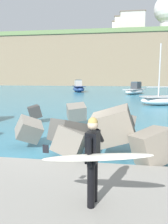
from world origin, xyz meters
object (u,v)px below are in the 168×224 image
object	(u,v)px
radar_dome	(168,11)
station_building_central	(119,31)
surfer_with_board	(93,156)
boat_near_centre	(135,90)
boat_mid_centre	(161,100)
boat_near_right	(79,88)
station_building_east	(123,27)
station_building_annex	(122,33)
station_building_west	(132,22)

from	to	relation	value
radar_dome	station_building_central	size ratio (longest dim) A/B	1.48
surfer_with_board	radar_dome	xyz separation A→B (m)	(14.52, 74.60, 21.87)
boat_near_centre	boat_mid_centre	size ratio (longest dim) A/B	0.97
surfer_with_board	station_building_central	distance (m)	84.39
surfer_with_board	boat_near_right	world-z (taller)	boat_near_right
boat_near_right	boat_mid_centre	xyz separation A→B (m)	(11.62, -18.05, -0.23)
boat_mid_centre	radar_dome	world-z (taller)	radar_dome
station_building_east	station_building_annex	xyz separation A→B (m)	(-0.35, 6.58, -0.83)
station_building_west	station_building_east	bearing A→B (deg)	113.60
radar_dome	surfer_with_board	bearing A→B (deg)	-101.01
boat_near_right	station_building_annex	bearing A→B (deg)	80.80
boat_near_centre	station_building_west	distance (m)	41.94
boat_mid_centre	station_building_east	size ratio (longest dim) A/B	0.97
boat_mid_centre	station_building_central	size ratio (longest dim) A/B	0.76
boat_near_centre	station_building_west	size ratio (longest dim) A/B	0.74
station_building_west	station_building_central	size ratio (longest dim) A/B	0.99
boat_near_right	boat_near_centre	bearing A→B (deg)	-20.01
boat_near_right	radar_dome	world-z (taller)	radar_dome
boat_near_right	station_building_central	xyz separation A→B (m)	(6.63, 45.09, 18.37)
radar_dome	station_building_annex	bearing A→B (deg)	146.02
boat_mid_centre	station_building_annex	bearing A→B (deg)	93.58
boat_mid_centre	station_building_central	world-z (taller)	station_building_central
surfer_with_board	radar_dome	distance (m)	79.08
boat_mid_centre	station_building_west	size ratio (longest dim) A/B	0.77
station_building_west	station_building_annex	distance (m)	13.24
boat_near_centre	station_building_central	xyz separation A→B (m)	(-3.31, 48.71, 18.49)
radar_dome	station_building_east	world-z (taller)	radar_dome
boat_near_right	boat_mid_centre	bearing A→B (deg)	-57.23
station_building_west	station_building_annex	size ratio (longest dim) A/B	1.06
station_building_central	surfer_with_board	bearing A→B (deg)	-89.63
boat_mid_centre	station_building_east	distance (m)	61.29
station_building_annex	station_building_west	bearing A→B (deg)	-76.49
station_building_east	boat_mid_centre	bearing A→B (deg)	-86.35
surfer_with_board	boat_mid_centre	bearing A→B (deg)	77.02
boat_near_centre	radar_dome	size ratio (longest dim) A/B	0.50
boat_near_right	station_building_east	bearing A→B (deg)	78.85
station_building_annex	boat_near_right	bearing A→B (deg)	-99.20
station_building_annex	boat_mid_centre	bearing A→B (deg)	-86.42
boat_near_centre	radar_dome	world-z (taller)	radar_dome
boat_near_centre	station_building_central	world-z (taller)	station_building_central
station_building_east	surfer_with_board	bearing A→B (deg)	-90.56
boat_near_right	station_building_east	size ratio (longest dim) A/B	0.84
radar_dome	station_building_west	xyz separation A→B (m)	(-11.03, -3.34, -3.74)
boat_near_centre	boat_near_right	world-z (taller)	boat_near_right
boat_mid_centre	station_building_annex	world-z (taller)	station_building_annex
boat_near_centre	boat_mid_centre	world-z (taller)	boat_mid_centre
surfer_with_board	station_building_west	size ratio (longest dim) A/B	0.28
station_building_annex	surfer_with_board	bearing A→B (deg)	-90.28
station_building_central	station_building_annex	distance (m)	1.94
boat_near_centre	radar_dome	distance (m)	48.08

